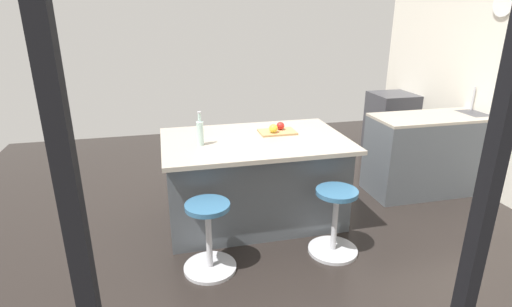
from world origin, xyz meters
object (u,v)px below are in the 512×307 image
cutting_board (277,132)px  oven_range (391,123)px  apple_yellow (273,128)px  stool_by_window (335,223)px  apple_red (280,126)px  stool_middle (209,239)px  water_bottle (200,132)px  kitchen_island (254,179)px

cutting_board → oven_range: bearing=-146.0°
cutting_board → apple_yellow: apple_yellow is taller
stool_by_window → apple_red: bearing=-74.4°
apple_red → stool_middle: bearing=45.7°
oven_range → water_bottle: bearing=29.6°
stool_middle → apple_yellow: (-0.76, -0.80, 0.66)m
oven_range → kitchen_island: (2.50, 1.60, 0.00)m
apple_red → water_bottle: 0.87m
stool_by_window → apple_yellow: apple_yellow is taller
water_bottle → stool_by_window: bearing=149.4°
oven_range → kitchen_island: size_ratio=0.51×
kitchen_island → stool_middle: (0.55, 0.75, -0.16)m
oven_range → stool_middle: size_ratio=1.47×
stool_by_window → apple_yellow: 1.09m
stool_by_window → cutting_board: (0.29, -0.84, 0.61)m
kitchen_island → stool_by_window: (-0.55, 0.75, -0.16)m
cutting_board → apple_red: apple_red is taller
cutting_board → apple_red: bearing=-138.2°
cutting_board → water_bottle: bearing=14.6°
oven_range → apple_yellow: size_ratio=10.36×
apple_red → apple_yellow: size_ratio=0.93×
stool_by_window → water_bottle: size_ratio=1.94×
kitchen_island → apple_yellow: 0.55m
stool_by_window → stool_middle: same height
oven_range → stool_middle: 3.86m
kitchen_island → water_bottle: water_bottle is taller
apple_red → apple_yellow: 0.13m
apple_red → cutting_board: bearing=41.8°
stool_by_window → water_bottle: bearing=-30.6°
oven_range → apple_yellow: apple_yellow is taller
cutting_board → apple_red: size_ratio=4.50×
cutting_board → water_bottle: (0.79, 0.21, 0.11)m
oven_range → apple_yellow: bearing=34.2°
apple_yellow → stool_by_window: bearing=113.3°
stool_by_window → apple_red: apple_red is taller
kitchen_island → apple_yellow: bearing=-168.6°
stool_by_window → apple_red: (0.24, -0.88, 0.66)m
oven_range → cutting_board: bearing=34.0°
kitchen_island → stool_middle: bearing=53.8°
stool_middle → water_bottle: (-0.03, -0.64, 0.72)m
apple_yellow → water_bottle: water_bottle is taller
kitchen_island → stool_middle: 0.95m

